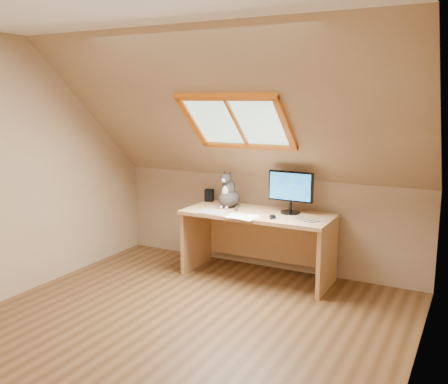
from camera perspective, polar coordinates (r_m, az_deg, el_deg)
The scene contains 10 objects.
ground at distance 4.20m, azimuth -5.12°, elevation -15.31°, with size 3.50×3.50×0.00m, color brown.
room_shell at distance 3.72m, azimuth -6.26°, elevation 4.35°, with size 3.52×3.52×2.41m.
desk at distance 5.20m, azimuth 4.20°, elevation -4.50°, with size 1.53×0.67×0.70m.
monitor at distance 5.02m, azimuth 7.62°, elevation 0.31°, with size 0.46×0.20×0.43m.
cat at distance 5.28m, azimuth 0.55°, elevation -0.22°, with size 0.24×0.29×0.40m.
desk_speaker at distance 5.60m, azimuth -1.70°, elevation -0.38°, with size 0.09×0.09×0.13m, color black.
graphics_tablet at distance 5.05m, azimuth -1.21°, elevation -2.31°, with size 0.26×0.19×0.01m, color #B2B2B7.
mouse at distance 4.83m, azimuth 5.56°, elevation -2.82°, with size 0.06×0.11×0.04m, color black.
papers at distance 4.87m, azimuth 2.35°, elevation -2.87°, with size 0.33×0.27×0.00m.
cables at distance 4.82m, azimuth 8.32°, elevation -3.09°, with size 0.51×0.26×0.01m.
Camera 1 is at (2.07, -3.16, 1.84)m, focal length 40.00 mm.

